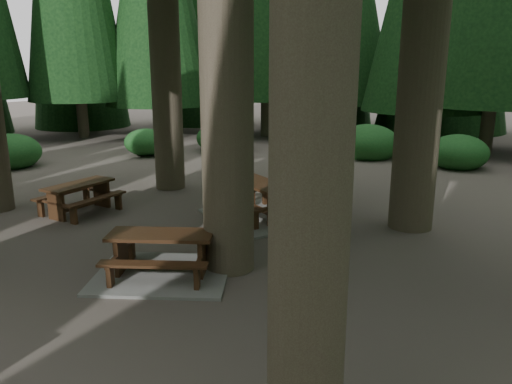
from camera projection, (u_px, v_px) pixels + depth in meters
The scene contains 5 objects.
ground at pixel (187, 260), 8.78m from camera, with size 80.00×80.00×0.00m, color #4C453E.
picnic_table_a at pixel (162, 262), 8.08m from camera, with size 2.75×2.66×0.72m.
picnic_table_b at pixel (79, 193), 11.43m from camera, with size 1.51×1.78×0.70m.
picnic_table_c at pixel (261, 206), 11.13m from camera, with size 2.95×2.71×0.81m.
shrub_ring at pixel (245, 235), 8.84m from camera, with size 23.86×24.64×1.49m.
Camera 1 is at (5.98, -5.75, 3.34)m, focal length 35.00 mm.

